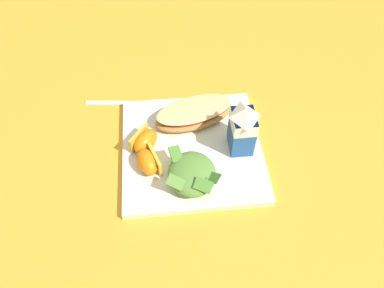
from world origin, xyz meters
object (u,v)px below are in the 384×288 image
cheesy_pizza_bread (194,113)px  milk_carton (243,127)px  white_plate (192,149)px  orange_wedge_front (145,141)px  orange_wedge_middle (148,162)px  metal_fork (134,103)px  green_salad_pile (192,174)px

cheesy_pizza_bread → milk_carton: (0.08, 0.08, 0.04)m
white_plate → orange_wedge_front: bearing=-96.2°
white_plate → cheesy_pizza_bread: size_ratio=1.52×
orange_wedge_front → orange_wedge_middle: (0.05, 0.00, 0.00)m
milk_carton → cheesy_pizza_bread: bearing=-133.6°
cheesy_pizza_bread → white_plate: bearing=-9.1°
orange_wedge_front → metal_fork: bearing=-169.7°
orange_wedge_middle → metal_fork: orange_wedge_middle is taller
cheesy_pizza_bread → milk_carton: bearing=46.4°
orange_wedge_front → green_salad_pile: bearing=44.3°
orange_wedge_front → orange_wedge_middle: size_ratio=1.01×
cheesy_pizza_bread → metal_fork: bearing=-119.9°
green_salad_pile → milk_carton: 0.13m
metal_fork → cheesy_pizza_bread: bearing=60.1°
milk_carton → orange_wedge_middle: bearing=-79.6°
cheesy_pizza_bread → orange_wedge_middle: size_ratio=2.69×
milk_carton → orange_wedge_front: size_ratio=1.58×
white_plate → orange_wedge_front: 0.10m
green_salad_pile → metal_fork: green_salad_pile is taller
white_plate → cheesy_pizza_bread: bearing=170.9°
white_plate → metal_fork: bearing=-141.5°
milk_carton → orange_wedge_front: bearing=-95.1°
milk_carton → orange_wedge_middle: (0.03, -0.18, -0.04)m
cheesy_pizza_bread → green_salad_pile: 0.15m
metal_fork → orange_wedge_front: bearing=10.3°
metal_fork → green_salad_pile: bearing=26.0°
orange_wedge_front → white_plate: bearing=83.8°
cheesy_pizza_bread → orange_wedge_front: orange_wedge_front is taller
metal_fork → white_plate: bearing=38.5°
white_plate → green_salad_pile: 0.08m
orange_wedge_middle → orange_wedge_front: bearing=-174.8°
metal_fork → orange_wedge_middle: bearing=9.0°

